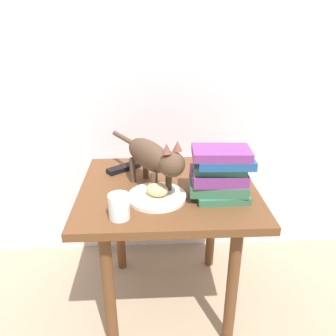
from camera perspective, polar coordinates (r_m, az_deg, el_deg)
ground_plane at (r=1.65m, az=-0.00°, el=-21.24°), size 6.00×6.00×0.00m
back_panel at (r=1.58m, az=-0.81°, el=21.37°), size 4.00×0.04×2.20m
side_table at (r=1.35m, az=-0.00°, el=-6.54°), size 0.68×0.60×0.58m
plate at (r=1.22m, az=-1.93°, el=-4.91°), size 0.21×0.21×0.01m
bread_roll at (r=1.20m, az=-1.85°, el=-3.71°), size 0.10×0.09×0.05m
cat at (r=1.23m, az=-2.61°, el=1.83°), size 0.28×0.42×0.23m
book_stack at (r=1.20m, az=8.90°, el=-0.94°), size 0.22×0.16×0.19m
candle_jar at (r=1.11m, az=-8.34°, el=-6.72°), size 0.07×0.07×0.08m
tv_remote at (r=1.46m, az=-7.58°, el=0.00°), size 0.15×0.12×0.02m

